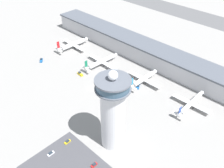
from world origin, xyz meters
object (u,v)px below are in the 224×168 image
(airplane_gate_alpha, at_px, (73,44))
(service_truck_water, at_px, (125,79))
(control_tower, at_px, (113,111))
(airplane_gate_charlie, at_px, (143,79))
(service_truck_baggage, at_px, (80,74))
(service_truck_catering, at_px, (138,86))
(car_maroon_suv, at_px, (67,142))
(airplane_gate_delta, at_px, (191,103))
(car_silver_sedan, at_px, (51,154))
(car_white_wagon, at_px, (94,165))
(airplane_gate_bravo, at_px, (102,62))
(service_truck_fuel, at_px, (41,60))

(airplane_gate_alpha, distance_m, service_truck_water, 79.08)
(control_tower, xyz_separation_m, airplane_gate_charlie, (-26.95, 65.65, -23.27))
(control_tower, xyz_separation_m, service_truck_baggage, (-75.84, 35.18, -26.52))
(control_tower, height_order, service_truck_catering, control_tower)
(airplane_gate_charlie, relative_size, car_maroon_suv, 7.47)
(airplane_gate_delta, height_order, car_silver_sedan, airplane_gate_delta)
(car_silver_sedan, bearing_deg, service_truck_catering, 93.46)
(control_tower, relative_size, car_white_wagon, 13.11)
(airplane_gate_alpha, bearing_deg, service_truck_water, -3.55)
(car_silver_sedan, bearing_deg, car_white_wagon, 27.77)
(airplane_gate_charlie, distance_m, car_white_wagon, 92.21)
(service_truck_catering, distance_m, service_truck_baggage, 54.35)
(airplane_gate_charlie, bearing_deg, service_truck_catering, -86.36)
(control_tower, height_order, car_white_wagon, control_tower)
(control_tower, bearing_deg, car_white_wagon, -77.39)
(control_tower, relative_size, service_truck_catering, 7.56)
(service_truck_catering, bearing_deg, airplane_gate_alpha, 176.95)
(control_tower, relative_size, airplane_gate_delta, 1.53)
(service_truck_baggage, distance_m, car_white_wagon, 98.12)
(car_silver_sedan, xyz_separation_m, car_white_wagon, (25.55, 13.46, -0.02))
(airplane_gate_bravo, height_order, car_silver_sedan, airplane_gate_bravo)
(airplane_gate_delta, relative_size, service_truck_baggage, 5.59)
(airplane_gate_alpha, height_order, car_maroon_suv, airplane_gate_alpha)
(airplane_gate_bravo, relative_size, service_truck_fuel, 5.84)
(airplane_gate_charlie, distance_m, car_silver_sedan, 100.24)
(airplane_gate_delta, distance_m, car_silver_sedan, 107.88)
(service_truck_fuel, height_order, service_truck_water, service_truck_water)
(airplane_gate_bravo, xyz_separation_m, car_silver_sedan, (52.61, -94.47, -3.75))
(service_truck_water, relative_size, car_white_wagon, 1.44)
(airplane_gate_alpha, xyz_separation_m, service_truck_water, (78.85, -4.90, -3.43))
(car_white_wagon, height_order, car_maroon_suv, car_white_wagon)
(car_maroon_suv, bearing_deg, airplane_gate_alpha, 139.83)
(service_truck_catering, xyz_separation_m, car_silver_sedan, (5.58, -92.23, -0.28))
(car_silver_sedan, relative_size, car_maroon_suv, 1.03)
(control_tower, xyz_separation_m, car_silver_sedan, (-20.88, -34.34, -26.98))
(control_tower, relative_size, service_truck_baggage, 8.56)
(airplane_gate_delta, relative_size, car_silver_sedan, 7.86)
(car_silver_sedan, height_order, car_white_wagon, car_silver_sedan)
(service_truck_water, relative_size, car_silver_sedan, 1.32)
(airplane_gate_charlie, bearing_deg, service_truck_baggage, -148.07)
(service_truck_fuel, bearing_deg, airplane_gate_alpha, 87.68)
(service_truck_water, xyz_separation_m, car_white_wagon, (46.44, -78.89, -0.42))
(service_truck_catering, relative_size, car_silver_sedan, 1.59)
(airplane_gate_bravo, distance_m, service_truck_fuel, 60.76)
(airplane_gate_bravo, height_order, airplane_gate_charlie, airplane_gate_bravo)
(airplane_gate_bravo, bearing_deg, car_silver_sedan, -60.88)
(control_tower, bearing_deg, airplane_gate_delta, 74.16)
(control_tower, height_order, airplane_gate_alpha, control_tower)
(car_white_wagon, bearing_deg, airplane_gate_bravo, 133.98)
(service_truck_water, height_order, car_silver_sedan, service_truck_water)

